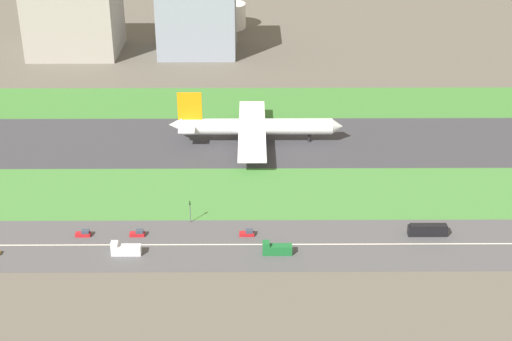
{
  "coord_description": "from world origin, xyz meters",
  "views": [
    {
      "loc": [
        -0.79,
        -258.44,
        115.82
      ],
      "look_at": [
        0.48,
        -36.5,
        6.0
      ],
      "focal_mm": 52.65,
      "sensor_mm": 36.0,
      "label": 1
    }
  ],
  "objects": [
    {
      "name": "ground_plane",
      "position": [
        0.0,
        0.0,
        0.0
      ],
      "size": [
        800.0,
        800.0,
        0.0
      ],
      "primitive_type": "plane",
      "color": "#5B564C"
    },
    {
      "name": "runway",
      "position": [
        0.0,
        0.0,
        0.05
      ],
      "size": [
        280.0,
        46.0,
        0.1
      ],
      "primitive_type": "cube",
      "color": "#38383D",
      "rests_on": "ground_plane"
    },
    {
      "name": "grass_median_north",
      "position": [
        0.0,
        41.0,
        0.05
      ],
      "size": [
        280.0,
        36.0,
        0.1
      ],
      "primitive_type": "cube",
      "color": "#3D7A33",
      "rests_on": "ground_plane"
    },
    {
      "name": "grass_median_south",
      "position": [
        0.0,
        -41.0,
        0.05
      ],
      "size": [
        280.0,
        36.0,
        0.1
      ],
      "primitive_type": "cube",
      "color": "#427F38",
      "rests_on": "ground_plane"
    },
    {
      "name": "highway",
      "position": [
        0.0,
        -73.0,
        0.05
      ],
      "size": [
        280.0,
        28.0,
        0.1
      ],
      "primitive_type": "cube",
      "color": "#4C4C4F",
      "rests_on": "ground_plane"
    },
    {
      "name": "highway_centerline",
      "position": [
        0.0,
        -73.0,
        0.11
      ],
      "size": [
        266.0,
        0.5,
        0.01
      ],
      "primitive_type": "cube",
      "color": "silver",
      "rests_on": "highway"
    },
    {
      "name": "airliner",
      "position": [
        -0.47,
        0.0,
        6.23
      ],
      "size": [
        65.0,
        56.0,
        19.7
      ],
      "color": "white",
      "rests_on": "runway"
    },
    {
      "name": "bus_0",
      "position": [
        51.11,
        -68.0,
        1.82
      ],
      "size": [
        11.6,
        2.5,
        3.5
      ],
      "color": "black",
      "rests_on": "highway"
    },
    {
      "name": "car_5",
      "position": [
        -50.64,
        -68.0,
        0.92
      ],
      "size": [
        4.4,
        1.8,
        2.0
      ],
      "color": "#B2191E",
      "rests_on": "highway"
    },
    {
      "name": "car_2",
      "position": [
        -34.62,
        -68.0,
        0.92
      ],
      "size": [
        4.4,
        1.8,
        2.0
      ],
      "color": "#B2191E",
      "rests_on": "highway"
    },
    {
      "name": "car_3",
      "position": [
        -2.22,
        -68.0,
        0.92
      ],
      "size": [
        4.4,
        1.8,
        2.0
      ],
      "color": "#B2191E",
      "rests_on": "highway"
    },
    {
      "name": "truck_0",
      "position": [
        6.01,
        -78.0,
        1.67
      ],
      "size": [
        8.4,
        2.5,
        4.0
      ],
      "rotation": [
        0.0,
        0.0,
        3.14
      ],
      "color": "#19662D",
      "rests_on": "highway"
    },
    {
      "name": "truck_1",
      "position": [
        -36.8,
        -78.0,
        1.67
      ],
      "size": [
        8.4,
        2.5,
        4.0
      ],
      "rotation": [
        0.0,
        0.0,
        3.14
      ],
      "color": "silver",
      "rests_on": "highway"
    },
    {
      "name": "traffic_light",
      "position": [
        -19.64,
        -60.01,
        4.29
      ],
      "size": [
        0.36,
        0.5,
        7.2
      ],
      "color": "#4C4C51",
      "rests_on": "highway"
    },
    {
      "name": "terminal_building",
      "position": [
        -90.0,
        114.0,
        20.45
      ],
      "size": [
        43.67,
        39.81,
        40.9
      ],
      "primitive_type": "cube",
      "color": "#9E998E",
      "rests_on": "ground_plane"
    },
    {
      "name": "hangar_building",
      "position": [
        -28.19,
        114.0,
        18.33
      ],
      "size": [
        38.49,
        36.02,
        36.66
      ],
      "primitive_type": "cube",
      "color": "gray",
      "rests_on": "ground_plane"
    },
    {
      "name": "fuel_tank_west",
      "position": [
        -15.55,
        159.0,
        6.83
      ],
      "size": [
        22.68,
        22.68,
        13.66
      ],
      "primitive_type": "cylinder",
      "color": "silver",
      "rests_on": "ground_plane"
    }
  ]
}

